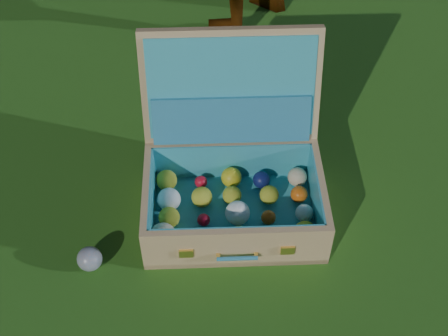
# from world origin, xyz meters

# --- Properties ---
(ground) EXTENTS (60.00, 60.00, 0.00)m
(ground) POSITION_xyz_m (0.00, 0.00, 0.00)
(ground) COLOR #215114
(ground) RESTS_ON ground
(stray_ball) EXTENTS (0.08, 0.08, 0.08)m
(stray_ball) POSITION_xyz_m (-0.58, 0.06, 0.04)
(stray_ball) COLOR teal
(stray_ball) RESTS_ON ground
(suitcase) EXTENTS (0.70, 0.68, 0.52)m
(suitcase) POSITION_xyz_m (-0.09, 0.12, 0.15)
(suitcase) COLOR tan
(suitcase) RESTS_ON ground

